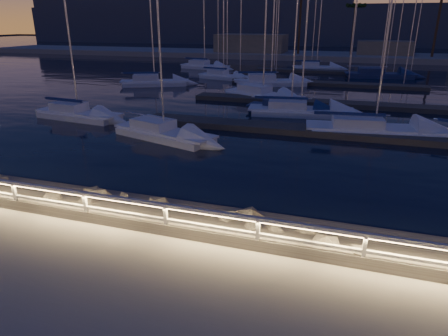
{
  "coord_description": "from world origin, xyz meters",
  "views": [
    {
      "loc": [
        3.26,
        -10.22,
        6.44
      ],
      "look_at": [
        -1.35,
        4.0,
        0.92
      ],
      "focal_mm": 32.0,
      "sensor_mm": 36.0,
      "label": 1
    }
  ],
  "objects": [
    {
      "name": "ground",
      "position": [
        0.0,
        0.0,
        0.0
      ],
      "size": [
        400.0,
        400.0,
        0.0
      ],
      "primitive_type": "plane",
      "color": "gray",
      "rests_on": "ground"
    },
    {
      "name": "harbor_water",
      "position": [
        0.0,
        31.22,
        -0.97
      ],
      "size": [
        400.0,
        440.0,
        0.6
      ],
      "color": "black",
      "rests_on": "ground"
    },
    {
      "name": "guard_rail",
      "position": [
        -0.07,
        -0.0,
        0.77
      ],
      "size": [
        44.11,
        0.12,
        1.06
      ],
      "color": "silver",
      "rests_on": "ground"
    },
    {
      "name": "floating_docks",
      "position": [
        0.0,
        32.5,
        -0.4
      ],
      "size": [
        22.0,
        36.0,
        0.4
      ],
      "color": "#565047",
      "rests_on": "ground"
    },
    {
      "name": "far_shore",
      "position": [
        -0.12,
        74.05,
        0.29
      ],
      "size": [
        160.0,
        14.0,
        5.2
      ],
      "color": "gray",
      "rests_on": "ground"
    },
    {
      "name": "palm_left",
      "position": [
        -8.0,
        72.0,
        10.14
      ],
      "size": [
        3.0,
        3.0,
        11.2
      ],
      "color": "brown",
      "rests_on": "ground"
    },
    {
      "name": "palm_center",
      "position": [
        2.0,
        73.0,
        8.78
      ],
      "size": [
        3.0,
        3.0,
        9.7
      ],
      "color": "brown",
      "rests_on": "ground"
    },
    {
      "name": "distant_hills",
      "position": [
        -22.13,
        133.69,
        4.74
      ],
      "size": [
        230.0,
        37.5,
        18.0
      ],
      "color": "#343B50",
      "rests_on": "ground"
    },
    {
      "name": "sailboat_a",
      "position": [
        -16.72,
        14.92,
        -0.16
      ],
      "size": [
        7.28,
        2.93,
        12.14
      ],
      "rotation": [
        0.0,
        0.0,
        -0.12
      ],
      "color": "white",
      "rests_on": "ground"
    },
    {
      "name": "sailboat_b",
      "position": [
        -8.13,
        12.06,
        -0.18
      ],
      "size": [
        7.52,
        4.15,
        12.37
      ],
      "rotation": [
        0.0,
        0.0,
        -0.3
      ],
      "color": "white",
      "rests_on": "ground"
    },
    {
      "name": "sailboat_c",
      "position": [
        -1.64,
        22.13,
        -0.2
      ],
      "size": [
        7.3,
        2.81,
        12.09
      ],
      "rotation": [
        0.0,
        0.0,
        -0.09
      ],
      "color": "navy",
      "rests_on": "ground"
    },
    {
      "name": "sailboat_e",
      "position": [
        -18.95,
        31.67,
        -0.13
      ],
      "size": [
        7.96,
        5.1,
        13.3
      ],
      "rotation": [
        0.0,
        0.0,
        0.41
      ],
      "color": "white",
      "rests_on": "ground"
    },
    {
      "name": "sailboat_f",
      "position": [
        -5.15,
        27.36,
        -0.14
      ],
      "size": [
        8.35,
        5.48,
        13.93
      ],
      "rotation": [
        0.0,
        0.0,
        -0.43
      ],
      "color": "white",
      "rests_on": "ground"
    },
    {
      "name": "sailboat_g",
      "position": [
        -0.8,
        21.35,
        -0.17
      ],
      "size": [
        8.42,
        3.5,
        13.88
      ],
      "rotation": [
        0.0,
        0.0,
        0.13
      ],
      "color": "white",
      "rests_on": "ground"
    },
    {
      "name": "sailboat_h",
      "position": [
        4.59,
        16.95,
        -0.17
      ],
      "size": [
        9.03,
        3.73,
        14.83
      ],
      "rotation": [
        0.0,
        0.0,
        0.13
      ],
      "color": "white",
      "rests_on": "ground"
    },
    {
      "name": "sailboat_i",
      "position": [
        -13.1,
        39.6,
        -0.18
      ],
      "size": [
        7.0,
        3.49,
        11.55
      ],
      "rotation": [
        0.0,
        0.0,
        -0.24
      ],
      "color": "white",
      "rests_on": "ground"
    },
    {
      "name": "sailboat_j",
      "position": [
        -6.23,
        36.12,
        -0.13
      ],
      "size": [
        8.84,
        5.11,
        14.56
      ],
      "rotation": [
        0.0,
        0.0,
        0.34
      ],
      "color": "white",
      "rests_on": "ground"
    },
    {
      "name": "sailboat_k",
      "position": [
        6.08,
        47.14,
        -0.15
      ],
      "size": [
        9.08,
        3.79,
        14.96
      ],
      "rotation": [
        0.0,
        0.0,
        0.13
      ],
      "color": "navy",
      "rests_on": "ground"
    },
    {
      "name": "sailboat_m",
      "position": [
        -19.54,
        49.8,
        -0.13
      ],
      "size": [
        8.23,
        3.87,
        13.6
      ],
      "rotation": [
        0.0,
        0.0,
        -0.2
      ],
      "color": "white",
      "rests_on": "ground"
    },
    {
      "name": "sailboat_n",
      "position": [
        -2.76,
        53.92,
        -0.18
      ],
      "size": [
        7.53,
        3.16,
        12.46
      ],
      "rotation": [
        0.0,
        0.0,
        0.14
      ],
      "color": "white",
      "rests_on": "ground"
    }
  ]
}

